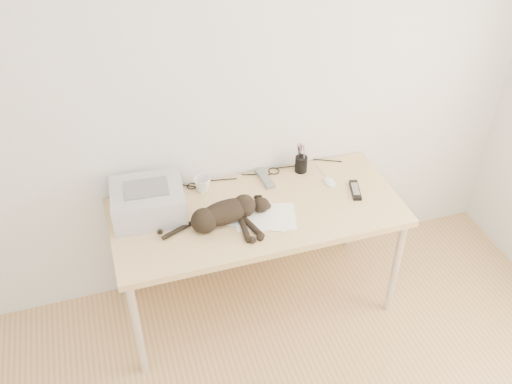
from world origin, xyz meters
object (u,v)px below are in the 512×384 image
object	(u,v)px
pen_cup	(301,164)
cat	(223,215)
printer	(148,201)
desk	(253,218)
mug	(202,185)
mouse	(330,181)

from	to	relation	value
pen_cup	cat	bearing A→B (deg)	-150.13
printer	desk	bearing A→B (deg)	-5.59
desk	printer	size ratio (longest dim) A/B	3.96
mug	printer	bearing A→B (deg)	-160.79
pen_cup	mouse	bearing A→B (deg)	-53.97
pen_cup	mouse	xyz separation A→B (m)	(0.12, -0.16, -0.04)
printer	pen_cup	size ratio (longest dim) A/B	2.16
cat	printer	bearing A→B (deg)	142.44
desk	printer	distance (m)	0.61
cat	mouse	bearing A→B (deg)	4.47
cat	mouse	size ratio (longest dim) A/B	6.05
desk	cat	xyz separation A→B (m)	(-0.21, -0.14, 0.19)
cat	mug	bearing A→B (deg)	88.46
printer	cat	bearing A→B (deg)	-28.55
printer	mouse	bearing A→B (deg)	-1.81
cat	desk	bearing A→B (deg)	25.04
cat	mug	size ratio (longest dim) A/B	6.25
cat	pen_cup	size ratio (longest dim) A/B	3.30
mug	pen_cup	distance (m)	0.61
mug	mouse	world-z (taller)	mug
desk	printer	xyz separation A→B (m)	(-0.57, 0.06, 0.22)
desk	cat	bearing A→B (deg)	-145.96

